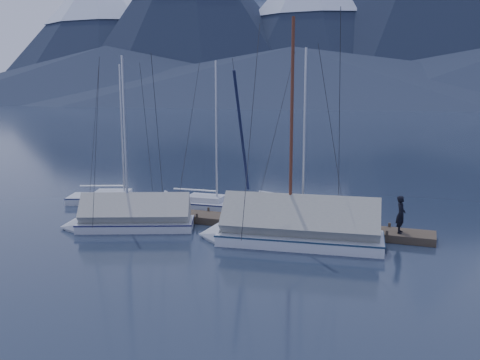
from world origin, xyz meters
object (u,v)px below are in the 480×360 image
sailboat_covered_near (286,231)px  person (401,214)px  sailboat_open_right (311,216)px  sailboat_covered_far (126,220)px  sailboat_open_mid (225,207)px  sailboat_open_left (133,200)px

sailboat_covered_near → person: size_ratio=6.35×
sailboat_open_right → sailboat_covered_far: bearing=-148.0°
sailboat_open_mid → sailboat_covered_near: bearing=-45.8°
sailboat_open_left → person: sailboat_open_left is taller
sailboat_covered_near → sailboat_covered_far: bearing=-176.8°
sailboat_open_right → sailboat_covered_near: (-0.11, -4.46, 0.35)m
sailboat_covered_near → person: 5.07m
sailboat_open_left → person: size_ratio=5.35×
sailboat_open_mid → person: 9.84m
sailboat_open_left → sailboat_open_right: 10.77m
sailboat_open_mid → sailboat_covered_far: size_ratio=1.00×
sailboat_open_right → sailboat_covered_near: sailboat_covered_near is taller
sailboat_open_mid → person: bearing=-16.7°
sailboat_open_right → sailboat_covered_far: size_ratio=1.07×
sailboat_open_mid → sailboat_covered_near: 6.94m
sailboat_open_right → sailboat_covered_far: (-7.82, -4.88, 0.27)m
sailboat_open_left → person: bearing=-10.0°
sailboat_open_mid → sailboat_open_right: sailboat_open_right is taller
sailboat_open_right → sailboat_open_left: bearing=178.0°
sailboat_open_left → sailboat_covered_near: sailboat_covered_near is taller
sailboat_open_left → sailboat_open_right: bearing=-2.0°
sailboat_open_mid → person: size_ratio=5.41×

